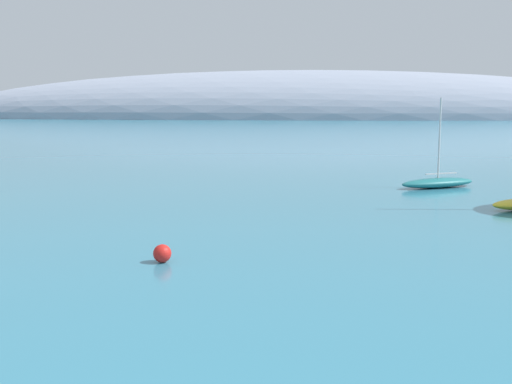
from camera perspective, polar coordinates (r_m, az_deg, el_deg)
name	(u,v)px	position (r m, az deg, el deg)	size (l,w,h in m)	color
distant_ridge	(300,118)	(268.31, 3.98, 6.59)	(315.42, 65.89, 39.40)	#8E99AD
sailboat_teal_near_shore	(438,182)	(53.62, 15.90, 0.85)	(6.91, 4.83, 7.21)	#1E6B70
mooring_buoy_red	(162,253)	(28.02, -8.36, -5.44)	(0.79, 0.79, 0.79)	red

